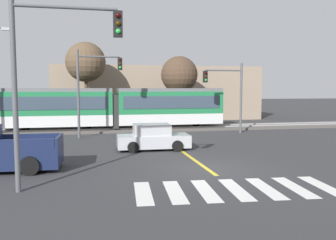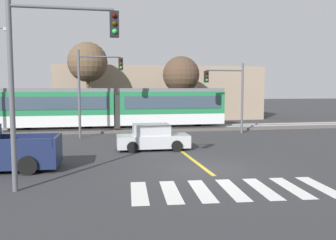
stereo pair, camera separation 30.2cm
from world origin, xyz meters
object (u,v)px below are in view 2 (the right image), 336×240
Objects in this scene: traffic_light_near_left at (47,64)px; bare_tree_east at (181,75)px; sedan_crossing at (153,138)px; bare_tree_west at (88,62)px; traffic_light_far_right at (229,88)px; traffic_light_far_left at (94,81)px; light_rail_tram at (116,107)px.

bare_tree_east is (9.78, 21.55, 0.50)m from traffic_light_near_left.
bare_tree_east is (4.98, 14.06, 4.23)m from sedan_crossing.
bare_tree_east reaches higher than traffic_light_near_left.
traffic_light_near_left is 0.83× the size of bare_tree_west.
sedan_crossing is 0.76× the size of traffic_light_far_right.
sedan_crossing is 16.18m from bare_tree_west.
traffic_light_far_left is 0.95× the size of traffic_light_near_left.
light_rail_tram is 2.92× the size of traffic_light_far_left.
light_rail_tram is 8.22m from bare_tree_east.
traffic_light_far_right reaches higher than light_rail_tram.
bare_tree_east reaches higher than traffic_light_far_right.
bare_tree_east is (6.59, 3.97, 2.88)m from light_rail_tram.
sedan_crossing is at bearing -138.46° from traffic_light_far_right.
traffic_light_near_left is 18.17m from traffic_light_far_right.
bare_tree_west is (0.75, 22.20, 1.64)m from traffic_light_near_left.
traffic_light_near_left is 22.28m from bare_tree_west.
traffic_light_near_left is (-4.80, -7.49, 3.73)m from sedan_crossing.
bare_tree_east is at bearing 70.50° from sedan_crossing.
sedan_crossing is 9.65m from traffic_light_near_left.
sedan_crossing is 0.67× the size of traffic_light_far_left.
traffic_light_far_right is at bearing 1.68° from traffic_light_far_left.
traffic_light_near_left reaches higher than sedan_crossing.
sedan_crossing is 15.50m from bare_tree_east.
sedan_crossing is at bearing 57.36° from traffic_light_near_left.
light_rail_tram is at bearing -62.21° from bare_tree_west.
traffic_light_near_left is at bearing -100.27° from light_rail_tram.
sedan_crossing is 0.53× the size of bare_tree_west.
bare_tree_west reaches higher than traffic_light_far_left.
light_rail_tram is 10.30m from sedan_crossing.
traffic_light_near_left is at bearing -95.92° from traffic_light_far_left.
bare_tree_east is (-2.08, 7.81, 1.32)m from traffic_light_far_right.
bare_tree_east is at bearing 65.60° from traffic_light_near_left.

